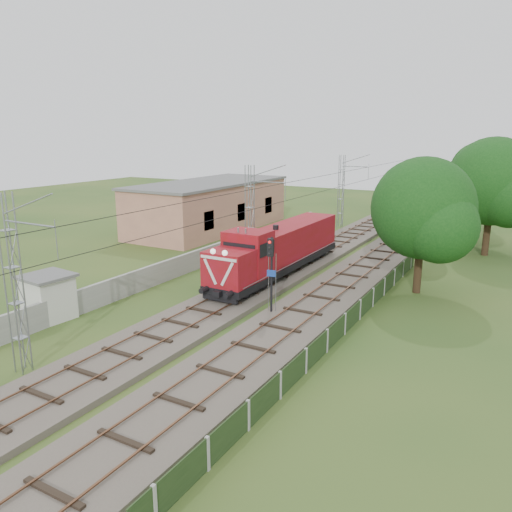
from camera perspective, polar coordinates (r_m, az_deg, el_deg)
The scene contains 14 objects.
ground at distance 28.08m, azimuth -7.83°, elevation -7.83°, with size 140.00×140.00×0.00m, color #274A1B.
track_main at distance 33.49m, azimuth -0.57°, elevation -3.73°, with size 4.20×70.00×0.45m.
track_side at distance 43.28m, azimuth 13.94°, elevation -0.07°, with size 4.20×80.00×0.45m.
catenary at distance 38.24m, azimuth -0.65°, elevation 4.45°, with size 3.31×70.00×8.00m.
boundary_wall at distance 40.77m, azimuth -4.96°, elevation 0.26°, with size 0.25×40.00×1.50m, color #9E9E99.
station_building at distance 54.88m, azimuth -5.25°, elevation 5.78°, with size 8.40×20.40×5.22m.
fence at distance 26.76m, azimuth 10.10°, elevation -7.65°, with size 0.12×32.00×1.20m.
locomotive at distance 36.36m, azimuth 2.57°, elevation 0.84°, with size 2.80×15.96×4.05m.
coach_rake at distance 96.94m, azimuth 23.18°, elevation 8.26°, with size 3.23×96.45×3.74m.
signal_post at distance 28.06m, azimuth 1.72°, elevation -0.80°, with size 0.51×0.40×4.68m.
relay_hut at distance 30.61m, azimuth -22.63°, elevation -4.32°, with size 2.76×2.76×2.62m.
tree_a at distance 33.71m, azimuth 18.67°, elevation 5.05°, with size 6.89×6.56×8.93m.
tree_b at distance 46.65m, azimuth 25.53°, elevation 7.58°, with size 7.76×7.39×10.06m.
tree_c at distance 50.14m, azimuth 23.27°, elevation 6.91°, with size 6.42×6.12×8.33m.
Camera 1 is at (16.04, -20.60, 10.34)m, focal length 35.00 mm.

